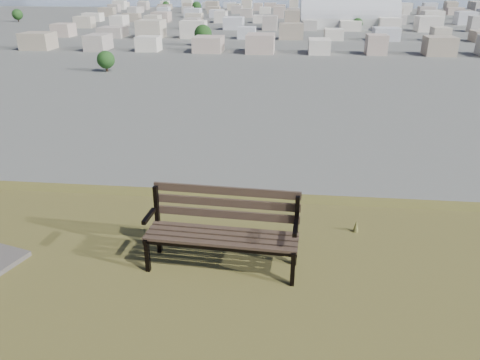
# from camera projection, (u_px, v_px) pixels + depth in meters

# --- Properties ---
(park_bench) EXTENTS (1.81, 0.68, 0.93)m
(park_bench) POSITION_uv_depth(u_px,v_px,m) (223.00, 225.00, 5.50)
(park_bench) COLOR #463528
(park_bench) RESTS_ON hilltop_mesa
(arena) EXTENTS (60.07, 25.92, 25.24)m
(arena) POSITION_uv_depth(u_px,v_px,m) (348.00, 18.00, 294.60)
(arena) COLOR silver
(arena) RESTS_ON ground
(city_blocks) EXTENTS (395.00, 361.00, 7.00)m
(city_blocks) POSITION_uv_depth(u_px,v_px,m) (292.00, 14.00, 372.68)
(city_blocks) COLOR silver
(city_blocks) RESTS_ON ground
(city_trees) EXTENTS (406.52, 387.20, 9.98)m
(city_trees) POSITION_uv_depth(u_px,v_px,m) (251.00, 19.00, 305.83)
(city_trees) COLOR #302218
(city_trees) RESTS_ON ground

